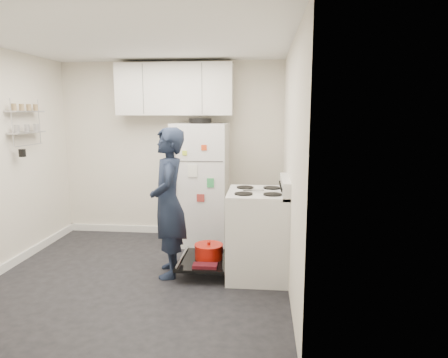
# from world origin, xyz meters

# --- Properties ---
(room) EXTENTS (3.21, 3.21, 2.51)m
(room) POSITION_xyz_m (-0.03, 0.03, 1.21)
(room) COLOR black
(room) RESTS_ON ground
(electric_range) EXTENTS (0.66, 0.76, 1.10)m
(electric_range) POSITION_xyz_m (1.26, 0.15, 0.47)
(electric_range) COLOR silver
(electric_range) RESTS_ON ground
(open_oven_door) EXTENTS (0.55, 0.71, 0.24)m
(open_oven_door) POSITION_xyz_m (0.70, 0.16, 0.20)
(open_oven_door) COLOR black
(open_oven_door) RESTS_ON ground
(refrigerator) EXTENTS (0.72, 0.74, 1.71)m
(refrigerator) POSITION_xyz_m (0.48, 1.25, 0.83)
(refrigerator) COLOR white
(refrigerator) RESTS_ON ground
(upper_cabinets) EXTENTS (1.60, 0.33, 0.70)m
(upper_cabinets) POSITION_xyz_m (0.10, 1.43, 2.10)
(upper_cabinets) COLOR silver
(upper_cabinets) RESTS_ON room
(wall_shelf_rack) EXTENTS (0.14, 0.60, 0.61)m
(wall_shelf_rack) POSITION_xyz_m (-1.52, 0.49, 1.68)
(wall_shelf_rack) COLOR #B2B2B7
(wall_shelf_rack) RESTS_ON room
(person) EXTENTS (0.50, 0.66, 1.63)m
(person) POSITION_xyz_m (0.30, 0.08, 0.82)
(person) COLOR #172034
(person) RESTS_ON ground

